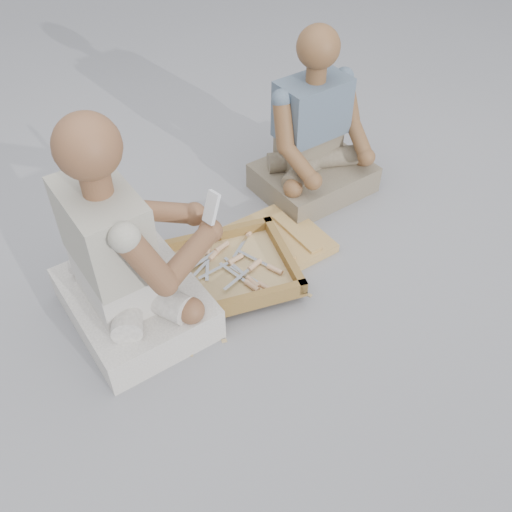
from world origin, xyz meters
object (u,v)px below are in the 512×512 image
companion (314,141)px  carved_panel (258,249)px  craftsman (125,260)px  tool_tray (226,271)px

companion → carved_panel: bearing=25.7°
carved_panel → craftsman: size_ratio=0.66×
tool_tray → craftsman: 0.46m
tool_tray → companion: 0.79m
carved_panel → tool_tray: 0.23m
craftsman → companion: size_ratio=1.12×
carved_panel → companion: bearing=34.6°
carved_panel → companion: (0.45, 0.31, 0.25)m
tool_tray → companion: (0.65, 0.41, 0.21)m
carved_panel → tool_tray: size_ratio=0.99×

